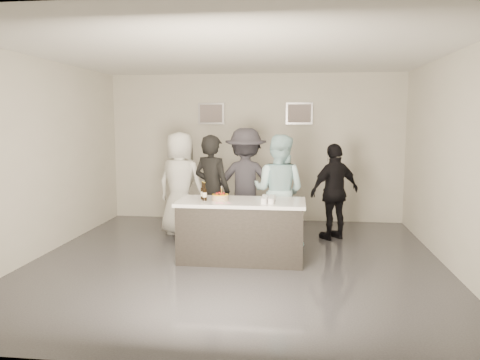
{
  "coord_description": "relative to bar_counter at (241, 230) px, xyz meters",
  "views": [
    {
      "loc": [
        0.87,
        -6.6,
        2.07
      ],
      "look_at": [
        0.0,
        0.5,
        1.15
      ],
      "focal_mm": 35.0,
      "sensor_mm": 36.0,
      "label": 1
    }
  ],
  "objects": [
    {
      "name": "picture_left",
      "position": [
        -0.97,
        2.87,
        1.75
      ],
      "size": [
        0.54,
        0.04,
        0.44
      ],
      "primitive_type": "cube",
      "color": "#B2B2B7",
      "rests_on": "wall_back"
    },
    {
      "name": "wall_right",
      "position": [
        2.93,
        -0.1,
        1.05
      ],
      "size": [
        0.04,
        6.0,
        3.0
      ],
      "primitive_type": "cube",
      "color": "beige",
      "rests_on": "ground"
    },
    {
      "name": "ceiling",
      "position": [
        -0.07,
        -0.1,
        2.55
      ],
      "size": [
        6.0,
        6.0,
        0.0
      ],
      "primitive_type": "plane",
      "rotation": [
        3.14,
        0.0,
        0.0
      ],
      "color": "white"
    },
    {
      "name": "bar_counter",
      "position": [
        0.0,
        0.0,
        0.0
      ],
      "size": [
        1.86,
        0.86,
        0.9
      ],
      "primitive_type": "cube",
      "color": "white",
      "rests_on": "ground"
    },
    {
      "name": "person_guest_right",
      "position": [
        1.46,
        1.45,
        0.39
      ],
      "size": [
        1.04,
        0.88,
        1.67
      ],
      "primitive_type": "imported",
      "rotation": [
        0.0,
        0.0,
        3.73
      ],
      "color": "black",
      "rests_on": "ground"
    },
    {
      "name": "person_main_black",
      "position": [
        -0.59,
        0.81,
        0.47
      ],
      "size": [
        0.79,
        0.68,
        1.83
      ],
      "primitive_type": "imported",
      "rotation": [
        0.0,
        0.0,
        2.71
      ],
      "color": "black",
      "rests_on": "ground"
    },
    {
      "name": "wall_left",
      "position": [
        -3.07,
        -0.1,
        1.05
      ],
      "size": [
        0.04,
        6.0,
        3.0
      ],
      "primitive_type": "cube",
      "color": "beige",
      "rests_on": "ground"
    },
    {
      "name": "tumbler_cluster",
      "position": [
        0.4,
        -0.08,
        0.49
      ],
      "size": [
        0.19,
        0.4,
        0.08
      ],
      "primitive_type": "cube",
      "color": "orange",
      "rests_on": "bar_counter"
    },
    {
      "name": "person_main_blue",
      "position": [
        0.51,
        0.85,
        0.47
      ],
      "size": [
        1.07,
        0.95,
        1.84
      ],
      "primitive_type": "imported",
      "rotation": [
        0.0,
        0.0,
        2.82
      ],
      "color": "#B7E7F0",
      "rests_on": "ground"
    },
    {
      "name": "person_guest_left",
      "position": [
        -1.28,
        1.44,
        0.48
      ],
      "size": [
        1.04,
        0.83,
        1.86
      ],
      "primitive_type": "imported",
      "rotation": [
        0.0,
        0.0,
        2.85
      ],
      "color": "white",
      "rests_on": "ground"
    },
    {
      "name": "cake",
      "position": [
        -0.31,
        -0.04,
        0.49
      ],
      "size": [
        0.24,
        0.24,
        0.08
      ],
      "primitive_type": "cylinder",
      "color": "gold",
      "rests_on": "bar_counter"
    },
    {
      "name": "wall_front",
      "position": [
        -0.07,
        -3.1,
        1.05
      ],
      "size": [
        6.0,
        0.04,
        3.0
      ],
      "primitive_type": "cube",
      "color": "beige",
      "rests_on": "ground"
    },
    {
      "name": "wall_back",
      "position": [
        -0.07,
        2.9,
        1.05
      ],
      "size": [
        6.0,
        0.04,
        3.0
      ],
      "primitive_type": "cube",
      "color": "beige",
      "rests_on": "ground"
    },
    {
      "name": "candles",
      "position": [
        -0.25,
        -0.27,
        0.45
      ],
      "size": [
        0.24,
        0.08,
        0.01
      ],
      "primitive_type": "cube",
      "color": "pink",
      "rests_on": "bar_counter"
    },
    {
      "name": "floor",
      "position": [
        -0.07,
        -0.1,
        -0.45
      ],
      "size": [
        6.0,
        6.0,
        0.0
      ],
      "primitive_type": "plane",
      "color": "#3D3D42",
      "rests_on": "ground"
    },
    {
      "name": "picture_right",
      "position": [
        0.83,
        2.87,
        1.75
      ],
      "size": [
        0.54,
        0.04,
        0.44
      ],
      "primitive_type": "cube",
      "color": "#B2B2B7",
      "rests_on": "wall_back"
    },
    {
      "name": "beer_bottle_a",
      "position": [
        -0.58,
        0.03,
        0.58
      ],
      "size": [
        0.07,
        0.07,
        0.26
      ],
      "primitive_type": "cylinder",
      "color": "black",
      "rests_on": "bar_counter"
    },
    {
      "name": "person_guest_back",
      "position": [
        -0.1,
        1.46,
        0.51
      ],
      "size": [
        1.28,
        0.77,
        1.93
      ],
      "primitive_type": "imported",
      "rotation": [
        0.0,
        0.0,
        3.19
      ],
      "color": "#33313A",
      "rests_on": "ground"
    },
    {
      "name": "beer_bottle_b",
      "position": [
        -0.53,
        -0.07,
        0.58
      ],
      "size": [
        0.07,
        0.07,
        0.26
      ],
      "primitive_type": "cylinder",
      "color": "black",
      "rests_on": "bar_counter"
    }
  ]
}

